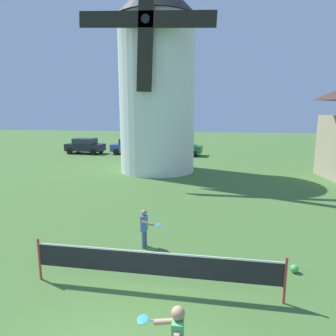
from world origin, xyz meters
TOP-DOWN VIEW (x-y plane):
  - windmill at (-2.56, 16.57)m, footprint 8.07×5.97m
  - tennis_net at (0.32, 2.09)m, footprint 5.95×0.06m
  - player_far at (-0.44, 4.30)m, footprint 0.71×0.56m
  - stray_ball at (3.82, 3.50)m, footprint 0.22×0.22m
  - parked_car_black at (-11.69, 24.29)m, footprint 3.93×2.11m
  - parked_car_blue at (-6.83, 24.66)m, footprint 4.15×1.92m
  - parked_car_green at (-1.79, 24.60)m, footprint 3.99×2.07m

SIDE VIEW (x-z plane):
  - stray_ball at x=3.82m, z-range 0.00..0.22m
  - tennis_net at x=0.32m, z-range 0.14..1.24m
  - player_far at x=-0.44m, z-range 0.08..1.31m
  - parked_car_black at x=-11.69m, z-range 0.03..1.59m
  - parked_car_green at x=-1.79m, z-range 0.03..1.59m
  - parked_car_blue at x=-6.83m, z-range 0.03..1.59m
  - windmill at x=-2.56m, z-range 0.02..13.45m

